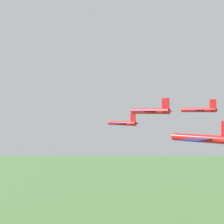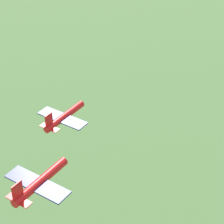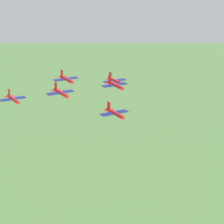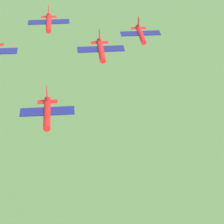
# 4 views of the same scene
# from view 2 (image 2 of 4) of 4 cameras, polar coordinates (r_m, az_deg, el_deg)

# --- Properties ---
(jet_0) EXTENTS (9.00, 8.85, 3.26)m
(jet_0) POSITION_cam_2_polar(r_m,az_deg,el_deg) (74.87, -6.38, -0.67)
(jet_0) COLOR red
(jet_2) EXTENTS (9.00, 8.85, 3.26)m
(jet_2) POSITION_cam_2_polar(r_m,az_deg,el_deg) (57.06, -9.57, -9.09)
(jet_2) COLOR red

